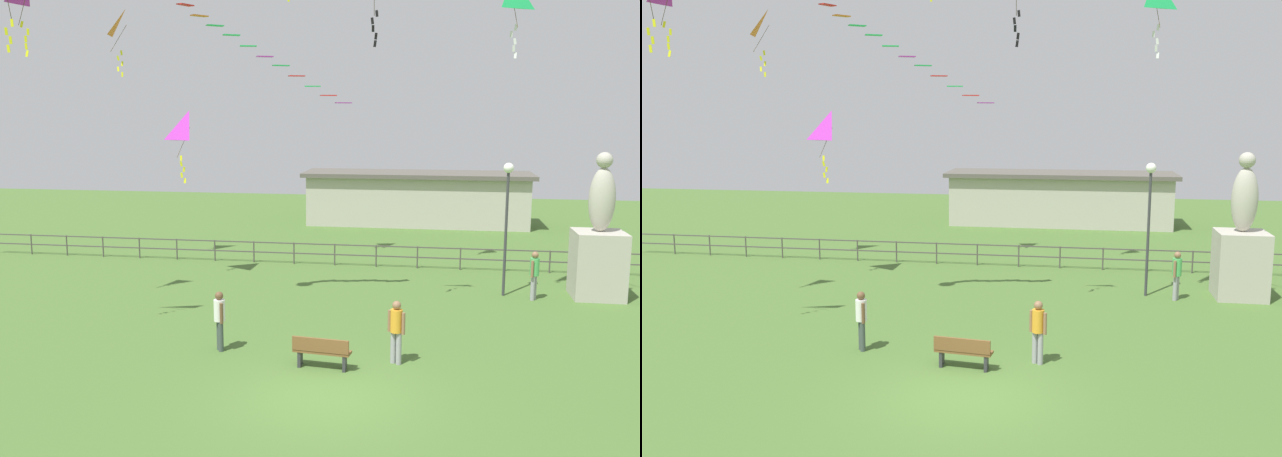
{
  "view_description": "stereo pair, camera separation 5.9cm",
  "coord_description": "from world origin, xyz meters",
  "views": [
    {
      "loc": [
        2.4,
        -15.02,
        6.51
      ],
      "look_at": [
        -1.03,
        5.35,
        3.07
      ],
      "focal_mm": 38.76,
      "sensor_mm": 36.0,
      "label": 1
    },
    {
      "loc": [
        2.46,
        -15.01,
        6.51
      ],
      "look_at": [
        -1.03,
        5.35,
        3.07
      ],
      "focal_mm": 38.76,
      "sensor_mm": 36.0,
      "label": 2
    }
  ],
  "objects": [
    {
      "name": "waterfront_railing",
      "position": [
        -0.26,
        14.0,
        0.63
      ],
      "size": [
        36.01,
        0.06,
        0.95
      ],
      "color": "#4C4742",
      "rests_on": "ground_plane"
    },
    {
      "name": "person_3",
      "position": [
        1.49,
        2.44,
        0.98
      ],
      "size": [
        0.47,
        0.32,
        1.7
      ],
      "color": "#99999E",
      "rests_on": "ground_plane"
    },
    {
      "name": "lamppost",
      "position": [
        4.92,
        10.01,
        3.46
      ],
      "size": [
        0.36,
        0.36,
        4.81
      ],
      "color": "#38383D",
      "rests_on": "ground_plane"
    },
    {
      "name": "pavilion_building",
      "position": [
        1.31,
        26.0,
        1.57
      ],
      "size": [
        13.3,
        4.21,
        3.1
      ],
      "color": "#B7B2A3",
      "rests_on": "ground_plane"
    },
    {
      "name": "person_1",
      "position": [
        -3.39,
        2.66,
        0.97
      ],
      "size": [
        0.32,
        0.44,
        1.68
      ],
      "color": "#3F4C47",
      "rests_on": "ground_plane"
    },
    {
      "name": "statue_monument",
      "position": [
        8.18,
        10.34,
        1.68
      ],
      "size": [
        1.73,
        1.73,
        5.19
      ],
      "color": "#B2AD9E",
      "rests_on": "ground_plane"
    },
    {
      "name": "park_bench",
      "position": [
        -0.38,
        1.75,
        0.46
      ],
      "size": [
        1.54,
        0.58,
        0.85
      ],
      "color": "brown",
      "rests_on": "ground_plane"
    },
    {
      "name": "kite_2",
      "position": [
        -7.11,
        10.82,
        5.89
      ],
      "size": [
        1.22,
        1.18,
        2.71
      ],
      "color": "#B22DB2"
    },
    {
      "name": "person_0",
      "position": [
        5.91,
        9.58,
        1.0
      ],
      "size": [
        0.32,
        0.48,
        1.74
      ],
      "color": "#99999E",
      "rests_on": "ground_plane"
    },
    {
      "name": "kite_8",
      "position": [
        -10.43,
        12.76,
        10.03
      ],
      "size": [
        1.12,
        0.9,
        2.66
      ],
      "color": "orange"
    },
    {
      "name": "ground_plane",
      "position": [
        0.0,
        0.0,
        0.0
      ],
      "size": [
        80.0,
        80.0,
        0.0
      ],
      "primitive_type": "plane",
      "color": "#476B2D"
    }
  ]
}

